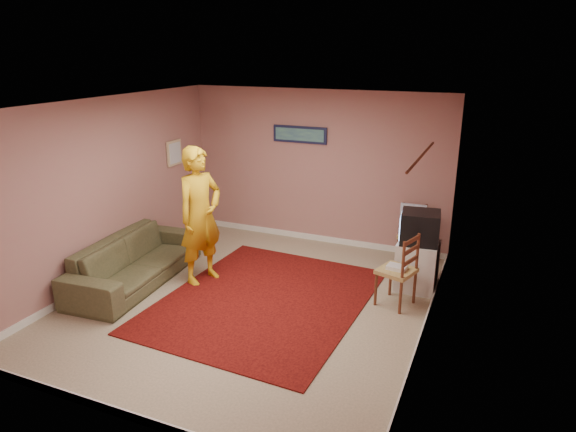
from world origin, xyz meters
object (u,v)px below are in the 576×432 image
at_px(crt_tv, 420,227).
at_px(chair_a, 412,228).
at_px(sofa, 135,261).
at_px(person, 200,216).
at_px(tv_cabinet, 417,266).
at_px(chair_b, 397,262).

distance_m(crt_tv, chair_a, 1.04).
xyz_separation_m(sofa, person, (0.85, 0.44, 0.65)).
bearing_deg(tv_cabinet, chair_b, -106.89).
bearing_deg(chair_b, sofa, -60.26).
distance_m(chair_a, person, 3.27).
height_order(chair_a, chair_b, chair_b).
bearing_deg(sofa, crt_tv, -74.38).
height_order(tv_cabinet, crt_tv, crt_tv).
relative_size(chair_a, sofa, 0.22).
bearing_deg(chair_a, sofa, -149.17).
bearing_deg(crt_tv, tv_cabinet, 0.00).
relative_size(sofa, person, 1.15).
xyz_separation_m(tv_cabinet, crt_tv, (-0.01, -0.00, 0.57)).
relative_size(crt_tv, chair_b, 1.03).
distance_m(crt_tv, sofa, 4.03).
bearing_deg(person, chair_a, -36.31).
relative_size(chair_a, chair_b, 0.90).
bearing_deg(sofa, chair_a, -60.94).
bearing_deg(person, chair_b, -64.28).
bearing_deg(chair_b, crt_tv, -179.07).
height_order(crt_tv, person, person).
xyz_separation_m(crt_tv, person, (-2.89, -0.92, 0.07)).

